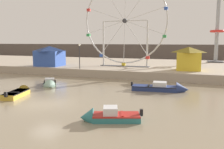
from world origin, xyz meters
name	(u,v)px	position (x,y,z in m)	size (l,w,h in m)	color
ground_plane	(46,104)	(0.00, 0.00, 0.00)	(240.00, 240.00, 0.00)	gray
quay_promenade	(130,66)	(0.00, 26.97, 0.57)	(110.00, 24.54, 1.14)	tan
distant_town_skyline	(154,52)	(0.00, 52.76, 2.20)	(140.00, 3.00, 4.40)	#564C47
motorboat_teal_painted	(106,116)	(6.31, -2.33, 0.30)	(4.16, 2.58, 1.36)	teal
motorboat_navy_blue	(165,88)	(8.77, 8.68, 0.32)	(6.13, 2.14, 1.51)	navy
motorboat_seafoam	(50,84)	(-4.39, 7.03, 0.26)	(3.22, 3.89, 1.36)	#93BCAD
motorboat_mustard_yellow	(20,92)	(-4.34, 1.89, 0.27)	(2.15, 4.39, 1.21)	gold
ferris_wheel_white_frame	(125,22)	(0.61, 21.11, 8.32)	(13.82, 1.20, 14.30)	silver
drop_tower_steel_tower	(217,30)	(15.34, 34.42, 7.42)	(2.80, 2.80, 15.06)	#999EA3
carnival_booth_blue_tent	(50,56)	(-11.43, 17.49, 2.87)	(4.70, 4.00, 3.32)	#3356B7
carnival_booth_yellow_awning	(188,58)	(10.73, 18.80, 2.87)	(3.78, 3.27, 3.33)	yellow
promenade_lamp_near	(79,52)	(-4.72, 15.36, 3.60)	(0.32, 0.32, 3.73)	#2D2D33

